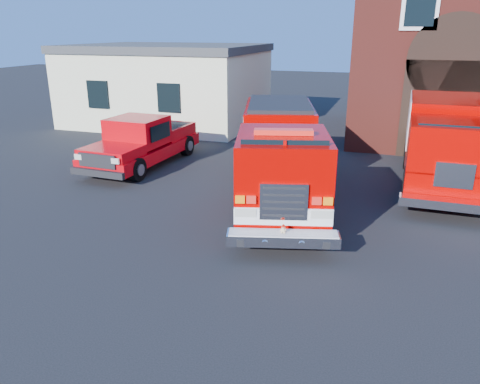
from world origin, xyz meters
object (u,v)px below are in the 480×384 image
(pickup_truck, at_px, (143,142))
(fire_engine, at_px, (280,153))
(side_building, at_px, (169,84))
(secondary_truck, at_px, (446,137))

(pickup_truck, bearing_deg, fire_engine, -17.66)
(side_building, relative_size, fire_engine, 1.10)
(side_building, height_order, secondary_truck, side_building)
(secondary_truck, bearing_deg, pickup_truck, -171.04)
(pickup_truck, bearing_deg, side_building, 109.71)
(pickup_truck, xyz_separation_m, secondary_truck, (11.17, 1.76, 0.61))
(side_building, height_order, fire_engine, side_building)
(pickup_truck, relative_size, secondary_truck, 0.70)
(side_building, relative_size, pickup_truck, 1.69)
(secondary_truck, bearing_deg, side_building, 154.14)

